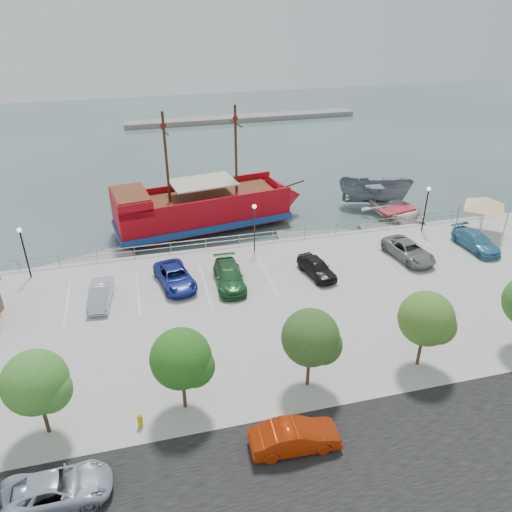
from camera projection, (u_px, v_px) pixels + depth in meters
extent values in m
plane|color=#354745|center=(275.00, 301.00, 37.79)|extent=(160.00, 160.00, 0.00)
cube|color=black|center=(369.00, 467.00, 23.73)|extent=(100.00, 8.00, 0.04)
cube|color=#999994|center=(324.00, 381.00, 28.82)|extent=(100.00, 4.00, 0.05)
cylinder|color=gray|center=(251.00, 234.00, 43.47)|extent=(50.00, 0.06, 0.06)
cylinder|color=gray|center=(251.00, 238.00, 43.66)|extent=(50.00, 0.06, 0.06)
cube|color=gray|center=(243.00, 118.00, 86.40)|extent=(40.00, 3.00, 0.80)
cube|color=#A50611|center=(202.00, 210.00, 47.96)|extent=(16.89, 7.54, 2.65)
cube|color=navy|center=(203.00, 219.00, 48.38)|extent=(17.23, 7.89, 0.61)
cone|color=#A50611|center=(286.00, 197.00, 51.03)|extent=(3.97, 5.33, 4.89)
cube|color=#A50611|center=(131.00, 201.00, 44.70)|extent=(3.80, 5.50, 1.43)
cube|color=brown|center=(130.00, 193.00, 44.33)|extent=(3.54, 5.07, 0.12)
cube|color=brown|center=(207.00, 196.00, 47.47)|extent=(13.77, 6.47, 0.15)
cube|color=#A50611|center=(194.00, 186.00, 49.11)|extent=(16.13, 2.71, 0.71)
cube|color=#A50611|center=(210.00, 203.00, 45.18)|extent=(16.13, 2.71, 0.71)
cylinder|color=#382111|center=(236.00, 150.00, 46.52)|extent=(0.28, 0.28, 8.35)
cylinder|color=#382111|center=(166.00, 159.00, 44.25)|extent=(0.28, 0.28, 8.35)
cylinder|color=#382111|center=(235.00, 123.00, 45.29)|extent=(0.61, 3.04, 0.14)
cylinder|color=#382111|center=(164.00, 130.00, 43.02)|extent=(0.61, 3.04, 0.14)
cube|color=beige|center=(203.00, 182.00, 46.65)|extent=(6.43, 4.73, 0.12)
cylinder|color=#382111|center=(293.00, 184.00, 50.68)|extent=(2.53, 0.55, 0.60)
imported|color=slate|center=(374.00, 194.00, 52.96)|extent=(8.14, 5.91, 2.96)
imported|color=white|center=(398.00, 213.00, 50.32)|extent=(6.95, 8.59, 1.57)
cube|color=gray|center=(86.00, 263.00, 42.46)|extent=(8.07, 4.61, 0.44)
cube|color=gray|center=(315.00, 237.00, 46.90)|extent=(7.27, 3.26, 0.40)
cube|color=slate|center=(392.00, 228.00, 48.63)|extent=(6.51, 2.60, 0.36)
cylinder|color=slate|center=(458.00, 215.00, 46.25)|extent=(0.09, 0.09, 2.44)
cylinder|color=slate|center=(482.00, 211.00, 47.15)|extent=(0.09, 0.09, 2.44)
cylinder|color=slate|center=(480.00, 228.00, 43.89)|extent=(0.09, 0.09, 2.44)
cylinder|color=slate|center=(506.00, 223.00, 44.79)|extent=(0.09, 0.09, 2.44)
pyramid|color=silver|center=(487.00, 197.00, 44.47)|extent=(5.17, 5.17, 1.00)
imported|color=#A7B3C0|center=(56.00, 489.00, 21.96)|extent=(4.92, 2.36, 1.35)
imported|color=#B42A07|center=(295.00, 437.00, 24.41)|extent=(4.54, 1.75, 1.47)
cylinder|color=#C89E09|center=(140.00, 422.00, 25.75)|extent=(0.27, 0.27, 0.67)
sphere|color=#C89E09|center=(139.00, 417.00, 25.58)|extent=(0.29, 0.29, 0.29)
cylinder|color=black|center=(26.00, 255.00, 37.99)|extent=(0.12, 0.12, 4.00)
sphere|color=#FFF2CC|center=(19.00, 230.00, 36.98)|extent=(0.36, 0.36, 0.36)
cylinder|color=black|center=(254.00, 229.00, 41.86)|extent=(0.12, 0.12, 4.00)
sphere|color=#FFF2CC|center=(254.00, 206.00, 40.84)|extent=(0.36, 0.36, 0.36)
cylinder|color=black|center=(425.00, 211.00, 45.29)|extent=(0.12, 0.12, 4.00)
sphere|color=#FFF2CC|center=(429.00, 189.00, 44.27)|extent=(0.36, 0.36, 0.36)
cylinder|color=#473321|center=(45.00, 416.00, 25.07)|extent=(0.20, 0.20, 2.20)
sphere|color=#346A25|center=(35.00, 382.00, 23.96)|extent=(3.20, 3.20, 3.20)
sphere|color=#346A25|center=(49.00, 390.00, 24.03)|extent=(2.20, 2.20, 2.20)
cylinder|color=#473321|center=(184.00, 392.00, 26.58)|extent=(0.20, 0.20, 2.20)
sphere|color=#225416|center=(181.00, 358.00, 25.46)|extent=(3.20, 3.20, 3.20)
sphere|color=#225416|center=(194.00, 366.00, 25.53)|extent=(2.20, 2.20, 2.20)
cylinder|color=#473321|center=(308.00, 370.00, 28.08)|extent=(0.20, 0.20, 2.20)
sphere|color=#2A481C|center=(310.00, 337.00, 26.97)|extent=(3.20, 3.20, 3.20)
sphere|color=#2A481C|center=(322.00, 345.00, 27.03)|extent=(2.20, 2.20, 2.20)
cylinder|color=#473321|center=(420.00, 350.00, 29.58)|extent=(0.20, 0.20, 2.20)
sphere|color=#3B6321|center=(426.00, 318.00, 28.47)|extent=(3.20, 3.20, 3.20)
sphere|color=#3B6321|center=(437.00, 326.00, 28.54)|extent=(2.20, 2.20, 2.20)
imported|color=#B7BBC9|center=(100.00, 294.00, 35.60)|extent=(1.87, 4.20, 1.34)
imported|color=navy|center=(175.00, 277.00, 37.66)|extent=(3.22, 5.33, 1.38)
imported|color=#21562C|center=(229.00, 276.00, 37.67)|extent=(2.24, 5.12, 1.46)
imported|color=black|center=(317.00, 267.00, 38.91)|extent=(2.43, 4.35, 1.40)
imported|color=slate|center=(409.00, 251.00, 41.30)|extent=(3.11, 5.38, 1.41)
imported|color=teal|center=(476.00, 241.00, 42.80)|extent=(2.36, 5.03, 1.42)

